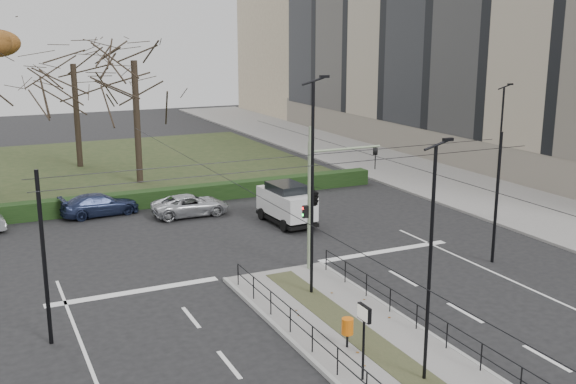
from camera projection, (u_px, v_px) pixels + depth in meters
name	position (u px, v px, depth m)	size (l,w,h in m)	color
ground	(329.00, 315.00, 25.00)	(140.00, 140.00, 0.00)	black
median_island	(365.00, 341.00, 22.79)	(4.40, 15.00, 0.14)	slate
sidewalk_east	(396.00, 167.00, 51.82)	(8.00, 90.00, 0.14)	slate
park	(54.00, 171.00, 50.60)	(38.00, 26.00, 0.10)	#222E17
hedge	(82.00, 206.00, 38.72)	(38.00, 1.00, 1.00)	black
apartment_block	(489.00, 30.00, 55.30)	(13.09, 52.10, 21.64)	tan
median_railing	(367.00, 317.00, 22.49)	(4.14, 13.24, 0.92)	black
catenary	(310.00, 216.00, 25.63)	(20.00, 34.00, 6.00)	black
traffic_light	(316.00, 195.00, 28.91)	(3.82, 2.20, 5.62)	gray
litter_bin	(347.00, 327.00, 22.00)	(0.39, 0.39, 1.01)	black
info_panel	(364.00, 322.00, 19.68)	(0.13, 0.62, 2.37)	black
streetlamp_median_near	(431.00, 262.00, 19.29)	(0.61, 0.12, 7.26)	black
streetlamp_median_far	(313.00, 186.00, 25.79)	(0.71, 0.15, 8.54)	black
streetlamp_sidewalk	(500.00, 151.00, 36.54)	(0.62, 0.13, 7.43)	black
parked_car_third	(100.00, 205.00, 38.42)	(1.78, 4.38, 1.27)	#1F2848
parked_car_fourth	(191.00, 205.00, 38.40)	(2.02, 4.38, 1.22)	#ACAEB3
white_van	(286.00, 203.00, 36.65)	(2.08, 4.19, 2.25)	silver
bare_tree_center	(73.00, 71.00, 50.41)	(8.42, 8.42, 10.37)	black
bare_tree_near	(134.00, 70.00, 44.78)	(6.50, 6.50, 11.02)	black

